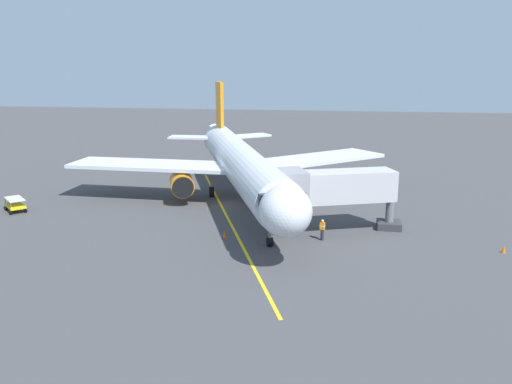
% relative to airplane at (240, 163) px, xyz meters
% --- Properties ---
extents(ground_plane, '(220.00, 220.00, 0.00)m').
position_rel_airplane_xyz_m(ground_plane, '(0.95, 1.07, -4.00)').
color(ground_plane, '#424244').
extents(apron_lead_in_line, '(14.12, 37.59, 0.01)m').
position_rel_airplane_xyz_m(apron_lead_in_line, '(-0.10, 6.26, -4.00)').
color(apron_lead_in_line, yellow).
rests_on(apron_lead_in_line, ground).
extents(airplane, '(32.64, 38.92, 11.50)m').
position_rel_airplane_xyz_m(airplane, '(0.00, 0.00, 0.00)').
color(airplane, silver).
rests_on(airplane, ground).
extents(jet_bridge, '(11.31, 6.33, 5.40)m').
position_rel_airplane_xyz_m(jet_bridge, '(-8.95, 8.71, -0.24)').
color(jet_bridge, '#B7B7BC').
rests_on(jet_bridge, ground).
extents(ground_crew_marshaller, '(0.45, 0.35, 1.71)m').
position_rel_airplane_xyz_m(ground_crew_marshaller, '(-8.71, 10.84, -3.12)').
color(ground_crew_marshaller, '#23232D').
rests_on(ground_crew_marshaller, ground).
extents(baggage_cart_near_nose, '(2.83, 2.82, 1.27)m').
position_rel_airplane_xyz_m(baggage_cart_near_nose, '(20.47, 6.89, -3.35)').
color(baggage_cart_near_nose, yellow).
rests_on(baggage_cart_near_nose, ground).
extents(safety_cone_nose_left, '(0.32, 0.32, 0.55)m').
position_rel_airplane_xyz_m(safety_cone_nose_left, '(-22.21, 11.64, -3.73)').
color(safety_cone_nose_left, '#F2590F').
rests_on(safety_cone_nose_left, ground).
extents(safety_cone_nose_right, '(0.32, 0.32, 0.55)m').
position_rel_airplane_xyz_m(safety_cone_nose_right, '(-0.89, 11.40, -3.73)').
color(safety_cone_nose_right, '#F2590F').
rests_on(safety_cone_nose_right, ground).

